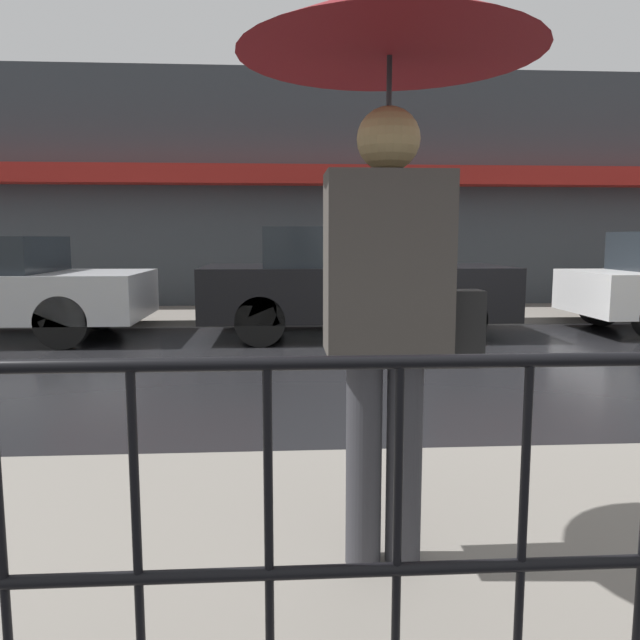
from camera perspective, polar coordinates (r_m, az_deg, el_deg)
ground_plane at (r=7.35m, az=13.32°, el=-3.89°), size 80.00×80.00×0.00m
sidewalk_far at (r=11.42m, az=7.15°, el=0.56°), size 28.00×2.19×0.11m
lane_marking at (r=7.35m, az=13.33°, el=-3.86°), size 25.20×0.12×0.01m
building_storefront at (r=12.56m, az=6.27°, el=11.63°), size 28.00×0.85×4.63m
pedestrian at (r=2.47m, az=6.42°, el=18.35°), size 1.14×1.14×2.24m
car_black at (r=9.11m, az=2.91°, el=3.57°), size 4.37×1.90×1.58m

